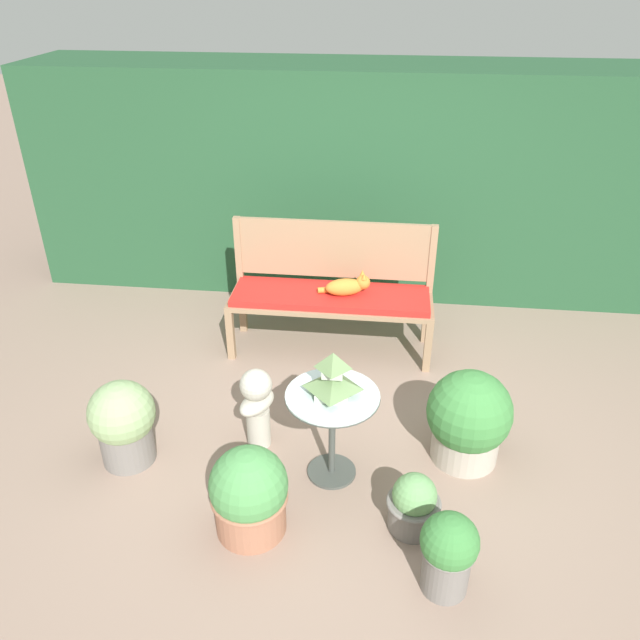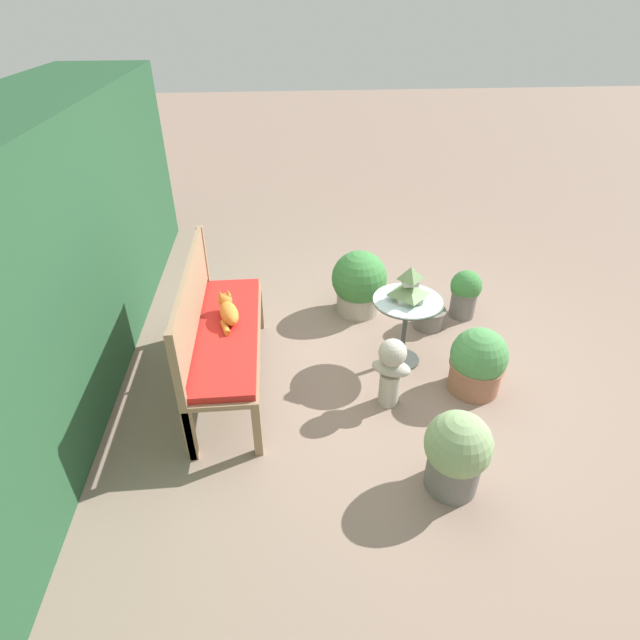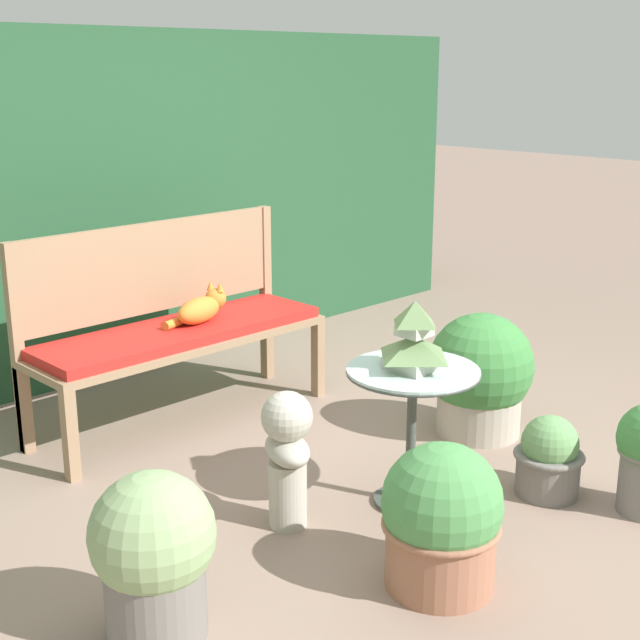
# 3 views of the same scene
# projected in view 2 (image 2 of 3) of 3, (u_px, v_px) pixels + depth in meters

# --- Properties ---
(ground) EXTENTS (30.00, 30.00, 0.00)m
(ground) POSITION_uv_depth(u_px,v_px,m) (373.00, 362.00, 4.52)
(ground) COLOR gray
(foliage_hedge_back) EXTENTS (6.40, 1.08, 2.14)m
(foliage_hedge_back) POSITION_uv_depth(u_px,v_px,m) (21.00, 269.00, 3.73)
(foliage_hedge_back) COLOR #234C2D
(foliage_hedge_back) RESTS_ON ground
(garden_bench) EXTENTS (1.70, 0.52, 0.55)m
(garden_bench) POSITION_uv_depth(u_px,v_px,m) (228.00, 336.00, 4.03)
(garden_bench) COLOR #937556
(garden_bench) RESTS_ON ground
(bench_backrest) EXTENTS (1.70, 0.06, 1.09)m
(bench_backrest) POSITION_uv_depth(u_px,v_px,m) (192.00, 305.00, 3.84)
(bench_backrest) COLOR #937556
(bench_backrest) RESTS_ON ground
(cat) EXTENTS (0.44, 0.22, 0.20)m
(cat) POSITION_uv_depth(u_px,v_px,m) (228.00, 311.00, 4.07)
(cat) COLOR orange
(cat) RESTS_ON garden_bench
(patio_table) EXTENTS (0.59, 0.59, 0.64)m
(patio_table) POSITION_uv_depth(u_px,v_px,m) (406.00, 314.00, 4.27)
(patio_table) COLOR #424742
(patio_table) RESTS_ON ground
(pagoda_birdhouse) EXTENTS (0.27, 0.27, 0.31)m
(pagoda_birdhouse) POSITION_uv_depth(u_px,v_px,m) (409.00, 286.00, 4.12)
(pagoda_birdhouse) COLOR #B2BCA8
(pagoda_birdhouse) RESTS_ON patio_table
(garden_bust) EXTENTS (0.29, 0.35, 0.61)m
(garden_bust) POSITION_uv_depth(u_px,v_px,m) (391.00, 368.00, 3.89)
(garden_bust) COLOR #B7B2A3
(garden_bust) RESTS_ON ground
(potted_plant_table_near) EXTENTS (0.31, 0.31, 0.51)m
(potted_plant_table_near) POSITION_uv_depth(u_px,v_px,m) (465.00, 292.00, 5.02)
(potted_plant_table_near) COLOR slate
(potted_plant_table_near) RESTS_ON ground
(potted_plant_patio_mid) EXTENTS (0.33, 0.33, 0.38)m
(potted_plant_patio_mid) POSITION_uv_depth(u_px,v_px,m) (430.00, 311.00, 4.91)
(potted_plant_patio_mid) COLOR slate
(potted_plant_patio_mid) RESTS_ON ground
(potted_plant_table_far) EXTENTS (0.56, 0.56, 0.67)m
(potted_plant_table_far) POSITION_uv_depth(u_px,v_px,m) (359.00, 283.00, 5.08)
(potted_plant_table_far) COLOR #ADA393
(potted_plant_table_far) RESTS_ON ground
(potted_plant_path_edge) EXTENTS (0.44, 0.44, 0.61)m
(potted_plant_path_edge) POSITION_uv_depth(u_px,v_px,m) (457.00, 452.00, 3.22)
(potted_plant_path_edge) COLOR slate
(potted_plant_path_edge) RESTS_ON ground
(potted_plant_bench_left) EXTENTS (0.46, 0.46, 0.58)m
(potted_plant_bench_left) POSITION_uv_depth(u_px,v_px,m) (478.00, 362.00, 4.07)
(potted_plant_bench_left) COLOR #9E664C
(potted_plant_bench_left) RESTS_ON ground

